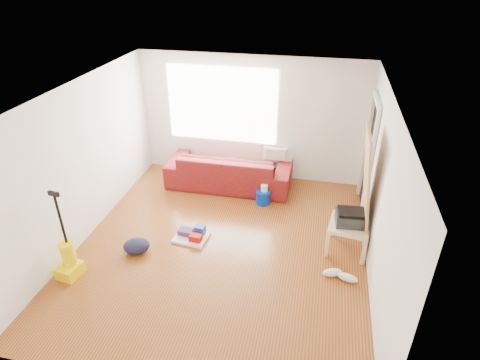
% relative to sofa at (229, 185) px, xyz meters
% --- Properties ---
extents(room, '(4.51, 5.01, 2.51)m').
position_rel_sofa_xyz_m(room, '(0.41, -1.80, 1.25)').
color(room, '#523115').
rests_on(room, ground).
extents(sofa, '(2.45, 0.96, 0.71)m').
position_rel_sofa_xyz_m(sofa, '(0.00, 0.00, 0.00)').
color(sofa, '#4D0E0D').
rests_on(sofa, ground).
extents(tv_stand, '(0.66, 0.39, 0.45)m').
position_rel_sofa_xyz_m(tv_stand, '(0.88, 0.27, 0.23)').
color(tv_stand, black).
rests_on(tv_stand, ground).
extents(tv, '(0.66, 0.09, 0.38)m').
position_rel_sofa_xyz_m(tv, '(0.88, 0.27, 0.64)').
color(tv, black).
rests_on(tv, tv_stand).
extents(side_table, '(0.68, 0.68, 0.49)m').
position_rel_sofa_xyz_m(side_table, '(2.29, -1.58, 0.41)').
color(side_table, '#CCB57E').
rests_on(side_table, ground).
extents(printer, '(0.48, 0.38, 0.24)m').
position_rel_sofa_xyz_m(printer, '(2.29, -1.58, 0.61)').
color(printer, black).
rests_on(printer, side_table).
extents(bucket, '(0.30, 0.30, 0.27)m').
position_rel_sofa_xyz_m(bucket, '(0.77, -0.53, 0.00)').
color(bucket, '#042CA8').
rests_on(bucket, ground).
extents(toilet_paper, '(0.13, 0.13, 0.12)m').
position_rel_sofa_xyz_m(toilet_paper, '(0.79, -0.52, 0.19)').
color(toilet_paper, white).
rests_on(toilet_paper, bucket).
extents(cleaning_tray, '(0.58, 0.48, 0.19)m').
position_rel_sofa_xyz_m(cleaning_tray, '(-0.19, -1.83, 0.06)').
color(cleaning_tray, silver).
rests_on(cleaning_tray, ground).
extents(backpack, '(0.50, 0.46, 0.22)m').
position_rel_sofa_xyz_m(backpack, '(-0.94, -2.34, 0.00)').
color(backpack, black).
rests_on(backpack, ground).
extents(sneakers, '(0.53, 0.27, 0.12)m').
position_rel_sofa_xyz_m(sneakers, '(2.19, -2.28, 0.06)').
color(sneakers, silver).
rests_on(sneakers, ground).
extents(vacuum, '(0.34, 0.37, 1.38)m').
position_rel_sofa_xyz_m(vacuum, '(-1.66, -3.01, 0.26)').
color(vacuum, '#F6D000').
rests_on(vacuum, ground).
extents(door_panel, '(0.24, 0.78, 1.95)m').
position_rel_sofa_xyz_m(door_panel, '(2.47, -1.41, 0.00)').
color(door_panel, '#9B6D3F').
rests_on(door_panel, ground).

